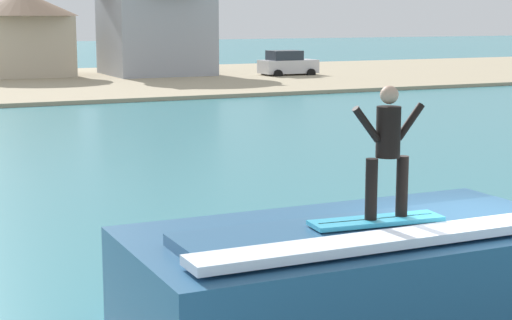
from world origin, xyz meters
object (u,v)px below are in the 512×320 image
(house_gabled_white, at_px, (155,15))
(car_far_shore, at_px, (287,64))
(surfer, at_px, (388,145))
(wave_crest, at_px, (356,275))
(surfboard, at_px, (376,221))
(house_small_cottage, at_px, (23,29))
(tree_tall_bare, at_px, (132,22))

(house_gabled_white, bearing_deg, car_far_shore, -29.15)
(surfer, distance_m, car_far_shore, 47.16)
(wave_crest, distance_m, surfboard, 0.94)
(house_small_cottage, bearing_deg, car_far_shore, -20.68)
(surfboard, height_order, car_far_shore, car_far_shore)
(surfboard, distance_m, house_gabled_white, 48.66)
(wave_crest, bearing_deg, car_far_shore, 64.11)
(wave_crest, bearing_deg, surfer, -65.11)
(wave_crest, xyz_separation_m, car_far_shore, (20.45, 42.15, 0.21))
(surfboard, xyz_separation_m, tree_tall_bare, (10.92, 47.32, 2.19))
(wave_crest, height_order, house_gabled_white, house_gabled_white)
(surfer, distance_m, house_small_cottage, 48.95)
(wave_crest, height_order, house_small_cottage, house_small_cottage)
(surfer, bearing_deg, tree_tall_bare, 77.17)
(wave_crest, relative_size, car_far_shore, 1.61)
(wave_crest, height_order, tree_tall_bare, tree_tall_bare)
(surfboard, distance_m, house_small_cottage, 48.97)
(wave_crest, relative_size, surfboard, 3.37)
(house_gabled_white, xyz_separation_m, house_small_cottage, (-8.63, 1.83, -0.93))
(wave_crest, bearing_deg, house_gabled_white, 74.94)
(wave_crest, height_order, car_far_shore, car_far_shore)
(house_small_cottage, bearing_deg, surfboard, -94.52)
(car_far_shore, bearing_deg, surfboard, -115.63)
(surfer, bearing_deg, wave_crest, 114.89)
(surfboard, distance_m, surfer, 1.01)
(wave_crest, bearing_deg, surfboard, -83.23)
(surfboard, distance_m, tree_tall_bare, 48.62)
(house_small_cottage, bearing_deg, wave_crest, -94.61)
(house_small_cottage, height_order, tree_tall_bare, house_small_cottage)
(tree_tall_bare, bearing_deg, car_far_shore, -26.74)
(car_far_shore, xyz_separation_m, house_small_cottage, (-16.55, 6.25, 2.38))
(house_gabled_white, relative_size, house_small_cottage, 1.12)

